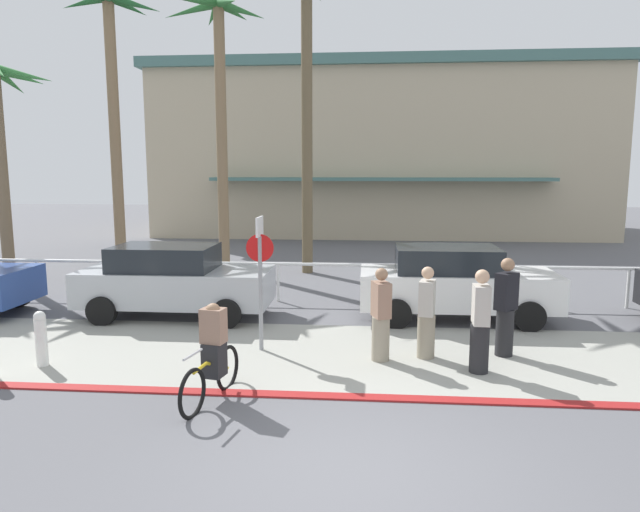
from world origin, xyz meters
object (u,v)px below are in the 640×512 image
stop_sign_bike_lane (260,264)px  palm_tree_2 (112,77)px  palm_tree_3 (219,79)px  palm_tree_4 (306,49)px  pedestrian_1 (381,319)px  car_silver_1 (174,280)px  cyclist_yellow_0 (213,355)px  pedestrian_2 (480,325)px  bollard_0 (41,338)px  car_white_2 (454,282)px  pedestrian_0 (506,311)px  pedestrian_3 (427,316)px

stop_sign_bike_lane → palm_tree_2: 11.49m
stop_sign_bike_lane → palm_tree_3: size_ratio=0.29×
palm_tree_4 → pedestrian_1: bearing=-75.5°
palm_tree_3 → car_silver_1: 8.32m
cyclist_yellow_0 → pedestrian_2: size_ratio=1.00×
palm_tree_3 → pedestrian_2: (6.83, -9.50, -5.53)m
cyclist_yellow_0 → pedestrian_1: (2.53, 1.97, 0.10)m
stop_sign_bike_lane → pedestrian_2: bearing=-13.0°
stop_sign_bike_lane → palm_tree_4: palm_tree_4 is taller
bollard_0 → pedestrian_2: 7.57m
car_white_2 → pedestrian_2: (-0.09, -3.58, -0.04)m
bollard_0 → pedestrian_0: size_ratio=0.54×
stop_sign_bike_lane → pedestrian_0: bearing=0.6°
palm_tree_3 → pedestrian_2: bearing=-54.3°
bollard_0 → palm_tree_2: 11.52m
pedestrian_1 → pedestrian_0: bearing=11.6°
palm_tree_3 → palm_tree_4: size_ratio=0.92×
palm_tree_3 → pedestrian_1: palm_tree_3 is taller
cyclist_yellow_0 → pedestrian_1: pedestrian_1 is taller
palm_tree_3 → stop_sign_bike_lane: bearing=-71.2°
pedestrian_1 → pedestrian_3: pedestrian_1 is taller
car_silver_1 → pedestrian_2: 7.19m
bollard_0 → palm_tree_3: size_ratio=0.11×
stop_sign_bike_lane → car_silver_1: bearing=136.6°
palm_tree_4 → car_silver_1: bearing=-111.5°
cyclist_yellow_0 → pedestrian_0: bearing=26.9°
stop_sign_bike_lane → car_silver_1: 3.54m
stop_sign_bike_lane → car_white_2: (3.99, 2.68, -0.81)m
bollard_0 → palm_tree_4: palm_tree_4 is taller
cyclist_yellow_0 → stop_sign_bike_lane: bearing=83.4°
cyclist_yellow_0 → pedestrian_0: size_ratio=0.97×
palm_tree_3 → palm_tree_4: 2.99m
palm_tree_2 → palm_tree_4: bearing=2.5°
pedestrian_3 → pedestrian_1: bearing=-164.7°
stop_sign_bike_lane → palm_tree_3: (-2.93, 8.60, 4.69)m
bollard_0 → pedestrian_1: bearing=7.7°
car_silver_1 → pedestrian_3: pedestrian_3 is taller
stop_sign_bike_lane → pedestrian_0: stop_sign_bike_lane is taller
car_silver_1 → pedestrian_3: bearing=-24.6°
cyclist_yellow_0 → pedestrian_0: pedestrian_0 is taller
cyclist_yellow_0 → car_silver_1: bearing=115.1°
palm_tree_2 → pedestrian_3: (9.49, -8.45, -5.65)m
palm_tree_3 → pedestrian_0: bearing=-48.9°
stop_sign_bike_lane → car_white_2: 4.87m
palm_tree_2 → pedestrian_3: size_ratio=5.33×
car_white_2 → pedestrian_3: 3.01m
palm_tree_2 → pedestrian_3: palm_tree_2 is taller
car_silver_1 → palm_tree_2: bearing=123.5°
pedestrian_2 → pedestrian_3: 1.09m
palm_tree_2 → pedestrian_0: palm_tree_2 is taller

